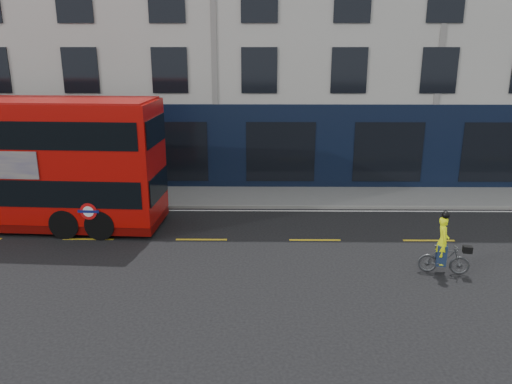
{
  "coord_description": "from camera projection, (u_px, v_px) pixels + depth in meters",
  "views": [
    {
      "loc": [
        2.1,
        -14.85,
        6.61
      ],
      "look_at": [
        1.91,
        2.78,
        1.38
      ],
      "focal_mm": 35.0,
      "sensor_mm": 36.0,
      "label": 1
    }
  ],
  "objects": [
    {
      "name": "building_terrace",
      "position": [
        222.0,
        27.0,
        26.42
      ],
      "size": [
        50.0,
        10.07,
        15.0
      ],
      "color": "#B5B2AB",
      "rests_on": "ground"
    },
    {
      "name": "road_edge_line",
      "position": [
        210.0,
        211.0,
        20.65
      ],
      "size": [
        58.0,
        0.1,
        0.01
      ],
      "primitive_type": "cube",
      "color": "silver",
      "rests_on": "ground"
    },
    {
      "name": "lane_dashes",
      "position": [
        201.0,
        240.0,
        17.58
      ],
      "size": [
        58.0,
        0.12,
        0.01
      ],
      "primitive_type": null,
      "color": "gold",
      "rests_on": "ground"
    },
    {
      "name": "ground",
      "position": [
        196.0,
        257.0,
        16.14
      ],
      "size": [
        120.0,
        120.0,
        0.0
      ],
      "primitive_type": "plane",
      "color": "black",
      "rests_on": "ground"
    },
    {
      "name": "kerb",
      "position": [
        211.0,
        207.0,
        20.92
      ],
      "size": [
        60.0,
        0.12,
        0.13
      ],
      "primitive_type": "cube",
      "color": "slate",
      "rests_on": "ground"
    },
    {
      "name": "bus",
      "position": [
        2.0,
        162.0,
        18.38
      ],
      "size": [
        11.95,
        3.36,
        4.76
      ],
      "rotation": [
        0.0,
        0.0,
        -0.06
      ],
      "color": "#AC0A06",
      "rests_on": "ground"
    },
    {
      "name": "pavement",
      "position": [
        214.0,
        197.0,
        22.36
      ],
      "size": [
        60.0,
        3.0,
        0.12
      ],
      "primitive_type": "cube",
      "color": "slate",
      "rests_on": "ground"
    },
    {
      "name": "cyclist",
      "position": [
        444.0,
        253.0,
        14.83
      ],
      "size": [
        1.54,
        0.69,
        1.97
      ],
      "rotation": [
        0.0,
        0.0,
        -0.19
      ],
      "color": "#414345",
      "rests_on": "ground"
    }
  ]
}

